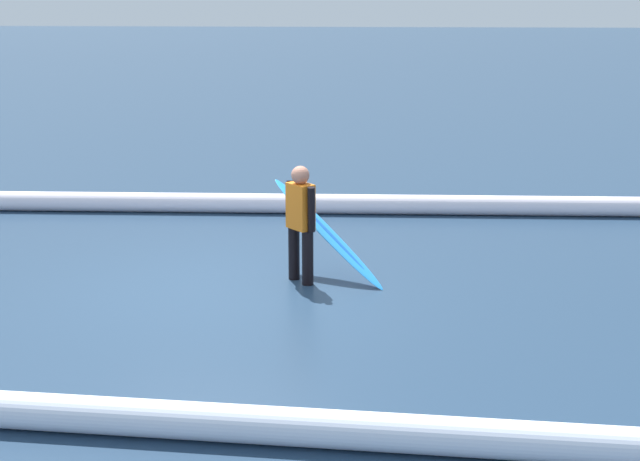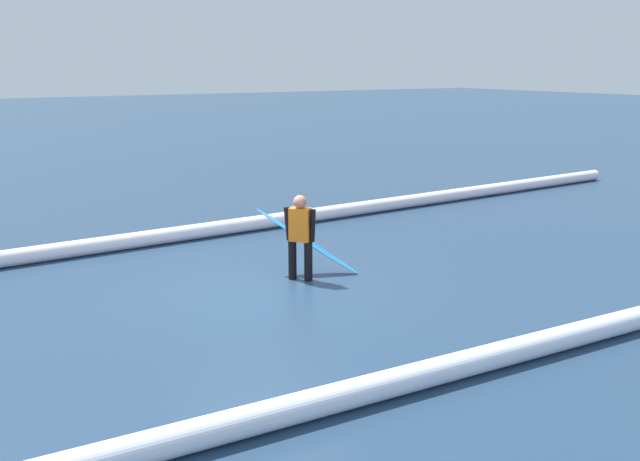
% 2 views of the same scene
% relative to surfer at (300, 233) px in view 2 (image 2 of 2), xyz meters
% --- Properties ---
extents(ground_plane, '(142.17, 142.17, 0.00)m').
position_rel_surfer_xyz_m(ground_plane, '(0.97, 0.28, -0.81)').
color(ground_plane, navy).
extents(surfer, '(0.37, 0.48, 1.44)m').
position_rel_surfer_xyz_m(surfer, '(0.00, 0.00, 0.00)').
color(surfer, black).
rests_on(surfer, ground_plane).
extents(surfboard, '(1.56, 1.28, 1.15)m').
position_rel_surfer_xyz_m(surfboard, '(-0.31, -0.27, -0.25)').
color(surfboard, '#268CE5').
rests_on(surfboard, ground_plane).
extents(wave_crest_foreground, '(22.45, 0.85, 0.31)m').
position_rel_surfer_xyz_m(wave_crest_foreground, '(-1.59, -3.50, -0.65)').
color(wave_crest_foreground, white).
rests_on(wave_crest_foreground, ground_plane).
extents(wave_crest_midground, '(24.88, 1.87, 0.31)m').
position_rel_surfer_xyz_m(wave_crest_midground, '(2.05, 3.94, -0.65)').
color(wave_crest_midground, white).
rests_on(wave_crest_midground, ground_plane).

